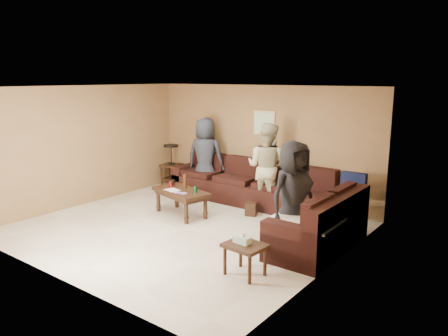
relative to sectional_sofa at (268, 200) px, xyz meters
The scene contains 10 objects.
room 2.18m from the sectional_sofa, 118.22° to the right, with size 5.60×5.50×2.50m.
sectional_sofa is the anchor object (origin of this frame).
coffee_table 1.70m from the sectional_sofa, 145.20° to the right, with size 1.32×0.88×0.79m.
end_table_left 3.26m from the sectional_sofa, 168.76° to the left, with size 0.54×0.54×1.03m.
side_table_right 2.65m from the sectional_sofa, 65.31° to the right, with size 0.58×0.49×0.59m.
waste_bin 0.38m from the sectional_sofa, 151.94° to the right, with size 0.21×0.21×0.26m, color black.
wall_art 1.82m from the sectional_sofa, 126.63° to the left, with size 0.52×0.04×0.52m.
person_left 2.14m from the sectional_sofa, 165.35° to the left, with size 0.87×0.57×1.78m, color #292E39.
person_middle 0.71m from the sectional_sofa, 126.00° to the left, with size 0.87×0.68×1.78m, color #C0B88F.
person_right 1.76m from the sectional_sofa, 45.47° to the right, with size 0.85×0.55×1.73m, color black.
Camera 1 is at (5.07, -5.50, 2.67)m, focal length 35.00 mm.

